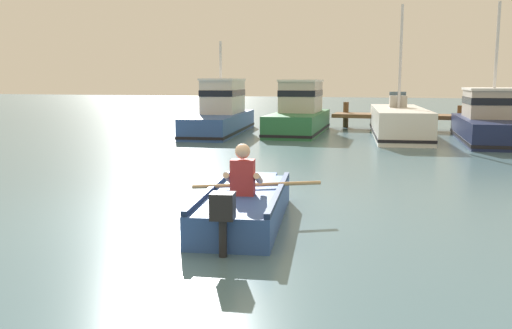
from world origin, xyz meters
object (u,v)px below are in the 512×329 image
object	(u,v)px
moored_boat_blue	(221,113)
moored_boat_white	(398,123)
moored_boat_green	(300,113)
rowboat_with_person	(245,204)
moored_boat_navy	(492,122)

from	to	relation	value
moored_boat_blue	moored_boat_white	bearing A→B (deg)	2.48
moored_boat_green	moored_boat_white	size ratio (longest dim) A/B	0.86
moored_boat_blue	moored_boat_green	xyz separation A→B (m)	(2.99, 0.87, -0.01)
rowboat_with_person	moored_boat_blue	size ratio (longest dim) A/B	0.54
moored_boat_blue	moored_boat_navy	world-z (taller)	moored_boat_navy
rowboat_with_person	moored_boat_green	bearing A→B (deg)	99.50
rowboat_with_person	moored_boat_navy	bearing A→B (deg)	69.84
rowboat_with_person	moored_boat_blue	world-z (taller)	moored_boat_blue
rowboat_with_person	moored_boat_white	size ratio (longest dim) A/B	0.55
moored_boat_green	moored_boat_blue	bearing A→B (deg)	-163.76
moored_boat_green	moored_boat_white	bearing A→B (deg)	-8.47
moored_boat_green	moored_boat_white	xyz separation A→B (m)	(3.86, -0.57, -0.25)
moored_boat_blue	moored_boat_green	distance (m)	3.12
rowboat_with_person	moored_boat_white	distance (m)	13.34
moored_boat_blue	moored_boat_white	distance (m)	6.86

